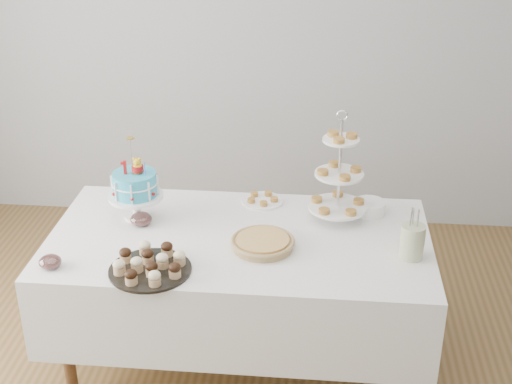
# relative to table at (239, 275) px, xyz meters

# --- Properties ---
(walls) EXTENTS (5.04, 4.04, 2.70)m
(walls) POSITION_rel_table_xyz_m (0.00, -0.30, 0.81)
(walls) COLOR #A2A4A7
(walls) RESTS_ON floor
(table) EXTENTS (1.92, 1.02, 0.77)m
(table) POSITION_rel_table_xyz_m (0.00, 0.00, 0.00)
(table) COLOR white
(table) RESTS_ON floor
(birthday_cake) EXTENTS (0.29, 0.29, 0.44)m
(birthday_cake) POSITION_rel_table_xyz_m (-0.56, 0.15, 0.35)
(birthday_cake) COLOR white
(birthday_cake) RESTS_ON table
(cupcake_tray) EXTENTS (0.38, 0.38, 0.09)m
(cupcake_tray) POSITION_rel_table_xyz_m (-0.37, -0.36, 0.27)
(cupcake_tray) COLOR black
(cupcake_tray) RESTS_ON table
(pie) EXTENTS (0.32, 0.32, 0.05)m
(pie) POSITION_rel_table_xyz_m (0.13, -0.10, 0.26)
(pie) COLOR tan
(pie) RESTS_ON table
(tiered_stand) EXTENTS (0.31, 0.31, 0.60)m
(tiered_stand) POSITION_rel_table_xyz_m (0.49, 0.25, 0.48)
(tiered_stand) COLOR silver
(tiered_stand) RESTS_ON table
(plate_stack) EXTENTS (0.17, 0.17, 0.07)m
(plate_stack) POSITION_rel_table_xyz_m (0.67, 0.33, 0.26)
(plate_stack) COLOR white
(plate_stack) RESTS_ON table
(pastry_plate) EXTENTS (0.23, 0.23, 0.03)m
(pastry_plate) POSITION_rel_table_xyz_m (0.08, 0.40, 0.24)
(pastry_plate) COLOR white
(pastry_plate) RESTS_ON table
(jam_bowl_a) EXTENTS (0.11, 0.11, 0.06)m
(jam_bowl_a) POSITION_rel_table_xyz_m (-0.84, -0.37, 0.26)
(jam_bowl_a) COLOR silver
(jam_bowl_a) RESTS_ON table
(jam_bowl_b) EXTENTS (0.11, 0.11, 0.07)m
(jam_bowl_b) POSITION_rel_table_xyz_m (-0.52, 0.08, 0.26)
(jam_bowl_b) COLOR silver
(jam_bowl_b) RESTS_ON table
(utensil_pitcher) EXTENTS (0.12, 0.12, 0.26)m
(utensil_pitcher) POSITION_rel_table_xyz_m (0.84, -0.12, 0.32)
(utensil_pitcher) COLOR beige
(utensil_pitcher) RESTS_ON table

